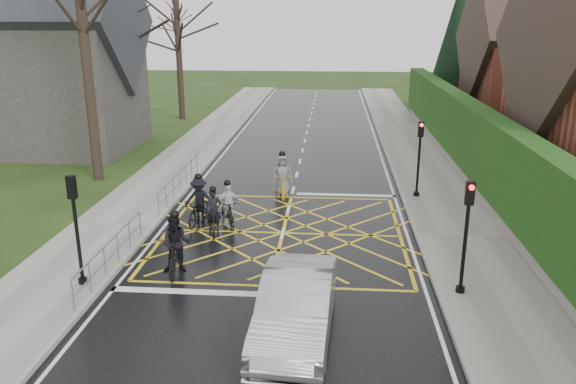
# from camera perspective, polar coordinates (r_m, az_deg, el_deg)

# --- Properties ---
(ground) EXTENTS (120.00, 120.00, 0.00)m
(ground) POSITION_cam_1_polar(r_m,az_deg,el_deg) (19.36, -0.54, -4.21)
(ground) COLOR black
(ground) RESTS_ON ground
(road) EXTENTS (9.00, 80.00, 0.01)m
(road) POSITION_cam_1_polar(r_m,az_deg,el_deg) (19.36, -0.54, -4.19)
(road) COLOR black
(road) RESTS_ON ground
(sidewalk_right) EXTENTS (3.00, 80.00, 0.15)m
(sidewalk_right) POSITION_cam_1_polar(r_m,az_deg,el_deg) (19.76, 17.12, -4.33)
(sidewalk_right) COLOR gray
(sidewalk_right) RESTS_ON ground
(sidewalk_left) EXTENTS (3.00, 80.00, 0.15)m
(sidewalk_left) POSITION_cam_1_polar(r_m,az_deg,el_deg) (20.72, -17.34, -3.34)
(sidewalk_left) COLOR gray
(sidewalk_left) RESTS_ON ground
(stone_wall) EXTENTS (0.50, 38.00, 0.70)m
(stone_wall) POSITION_cam_1_polar(r_m,az_deg,el_deg) (25.62, 18.25, 1.16)
(stone_wall) COLOR slate
(stone_wall) RESTS_ON ground
(hedge) EXTENTS (0.90, 38.00, 2.80)m
(hedge) POSITION_cam_1_polar(r_m,az_deg,el_deg) (25.21, 18.62, 4.98)
(hedge) COLOR black
(hedge) RESTS_ON stone_wall
(house_far) EXTENTS (9.80, 8.80, 10.30)m
(house_far) POSITION_cam_1_polar(r_m,az_deg,el_deg) (38.36, 25.13, 11.67)
(house_far) COLOR brown
(house_far) RESTS_ON ground
(conifer) EXTENTS (4.60, 4.60, 10.00)m
(conifer) POSITION_cam_1_polar(r_m,az_deg,el_deg) (44.92, 16.80, 13.97)
(conifer) COLOR black
(conifer) RESTS_ON ground
(church) EXTENTS (8.80, 7.80, 11.00)m
(church) POSITION_cam_1_polar(r_m,az_deg,el_deg) (33.61, -22.79, 12.34)
(church) COLOR #2D2B28
(church) RESTS_ON ground
(tree_far) EXTENTS (8.40, 8.40, 10.40)m
(tree_far) POSITION_cam_1_polar(r_m,az_deg,el_deg) (41.39, -11.24, 17.18)
(tree_far) COLOR black
(tree_far) RESTS_ON ground
(railing_south) EXTENTS (0.05, 5.04, 1.03)m
(railing_south) POSITION_cam_1_polar(r_m,az_deg,el_deg) (16.96, -17.56, -5.44)
(railing_south) COLOR slate
(railing_south) RESTS_ON ground
(railing_north) EXTENTS (0.05, 6.04, 1.03)m
(railing_north) POSITION_cam_1_polar(r_m,az_deg,el_deg) (23.67, -10.96, 1.54)
(railing_north) COLOR slate
(railing_north) RESTS_ON ground
(traffic_light_ne) EXTENTS (0.24, 0.31, 3.21)m
(traffic_light_ne) POSITION_cam_1_polar(r_m,az_deg,el_deg) (23.06, 13.15, 3.22)
(traffic_light_ne) COLOR black
(traffic_light_ne) RESTS_ON ground
(traffic_light_se) EXTENTS (0.24, 0.31, 3.21)m
(traffic_light_se) POSITION_cam_1_polar(r_m,az_deg,el_deg) (15.18, 17.57, -4.58)
(traffic_light_se) COLOR black
(traffic_light_se) RESTS_ON ground
(traffic_light_sw) EXTENTS (0.24, 0.31, 3.21)m
(traffic_light_sw) POSITION_cam_1_polar(r_m,az_deg,el_deg) (15.98, -20.64, -3.79)
(traffic_light_sw) COLOR black
(traffic_light_sw) RESTS_ON ground
(cyclist_rear) EXTENTS (0.96, 1.78, 1.64)m
(cyclist_rear) POSITION_cam_1_polar(r_m,az_deg,el_deg) (19.46, -7.57, -2.57)
(cyclist_rear) COLOR black
(cyclist_rear) RESTS_ON ground
(cyclist_back) EXTENTS (0.90, 1.93, 1.90)m
(cyclist_back) POSITION_cam_1_polar(r_m,az_deg,el_deg) (16.56, -11.29, -5.73)
(cyclist_back) COLOR black
(cyclist_back) RESTS_ON ground
(cyclist_mid) EXTENTS (1.16, 1.95, 1.83)m
(cyclist_mid) POSITION_cam_1_polar(r_m,az_deg,el_deg) (20.38, -9.03, -1.31)
(cyclist_mid) COLOR black
(cyclist_mid) RESTS_ON ground
(cyclist_front) EXTENTS (1.14, 1.72, 1.68)m
(cyclist_front) POSITION_cam_1_polar(r_m,az_deg,el_deg) (19.95, -6.14, -1.74)
(cyclist_front) COLOR black
(cyclist_front) RESTS_ON ground
(cyclist_lead) EXTENTS (1.02, 2.04, 1.89)m
(cyclist_lead) POSITION_cam_1_polar(r_m,az_deg,el_deg) (23.17, -0.61, 1.17)
(cyclist_lead) COLOR #C29117
(cyclist_lead) RESTS_ON ground
(car) EXTENTS (1.87, 4.71, 1.53)m
(car) POSITION_cam_1_polar(r_m,az_deg,el_deg) (13.15, 0.83, -11.56)
(car) COLOR #A8A9AF
(car) RESTS_ON ground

